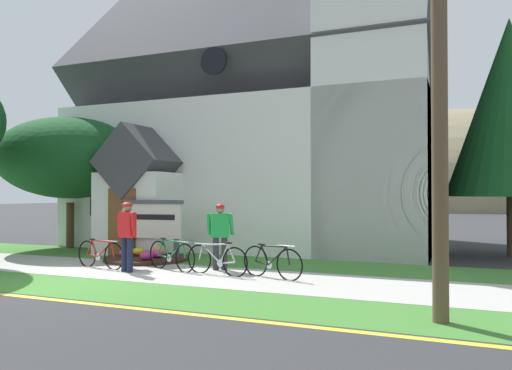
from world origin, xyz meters
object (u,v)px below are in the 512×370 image
object	(u,v)px
cyclist_in_yellow_jersey	(220,231)
roadside_conifer	(510,107)
church_sign	(154,221)
bicycle_red	(100,254)
yard_deciduous_tree	(71,158)
utility_pole	(431,38)
cyclist_in_white_jersey	(127,231)
bicycle_green	(171,255)
bicycle_silver	(272,262)
cyclist_in_blue_jersey	(127,233)
bicycle_white	(217,259)

from	to	relation	value
cyclist_in_yellow_jersey	roadside_conifer	xyz separation A→B (m)	(7.06, 5.85, 3.63)
church_sign	cyclist_in_yellow_jersey	bearing A→B (deg)	-22.94
bicycle_red	yard_deciduous_tree	distance (m)	6.16
bicycle_red	utility_pole	distance (m)	9.47
bicycle_red	cyclist_in_white_jersey	xyz separation A→B (m)	(1.06, -0.29, 0.65)
bicycle_green	yard_deciduous_tree	world-z (taller)	yard_deciduous_tree
bicycle_silver	cyclist_in_blue_jersey	bearing A→B (deg)	-179.03
cyclist_in_white_jersey	bicycle_silver	bearing A→B (deg)	8.93
church_sign	roadside_conifer	bearing A→B (deg)	25.42
bicycle_silver	cyclist_in_blue_jersey	xyz separation A→B (m)	(-3.97, -0.07, 0.54)
bicycle_green	roadside_conifer	size ratio (longest dim) A/B	0.23
bicycle_silver	cyclist_in_white_jersey	world-z (taller)	cyclist_in_white_jersey
church_sign	roadside_conifer	distance (m)	11.44
bicycle_white	bicycle_red	size ratio (longest dim) A/B	1.01
bicycle_silver	roadside_conifer	size ratio (longest dim) A/B	0.22
bicycle_green	bicycle_red	size ratio (longest dim) A/B	0.99
bicycle_red	cyclist_in_white_jersey	bearing A→B (deg)	-15.00
bicycle_green	utility_pole	bearing A→B (deg)	-23.91
cyclist_in_blue_jersey	roadside_conifer	bearing A→B (deg)	34.65
cyclist_in_yellow_jersey	roadside_conifer	distance (m)	9.86
cyclist_in_white_jersey	utility_pole	world-z (taller)	utility_pole
bicycle_silver	cyclist_in_yellow_jersey	world-z (taller)	cyclist_in_yellow_jersey
church_sign	bicycle_red	distance (m)	2.20
cyclist_in_blue_jersey	yard_deciduous_tree	bearing A→B (deg)	146.39
roadside_conifer	bicycle_green	bearing A→B (deg)	-142.46
bicycle_silver	bicycle_red	world-z (taller)	bicycle_silver
church_sign	bicycle_red	xyz separation A→B (m)	(-0.26, -2.04, -0.76)
bicycle_green	yard_deciduous_tree	size ratio (longest dim) A/B	0.33
bicycle_silver	utility_pole	world-z (taller)	utility_pole
cyclist_in_blue_jersey	utility_pole	distance (m)	8.70
bicycle_red	bicycle_white	bearing A→B (deg)	3.24
bicycle_green	cyclist_in_yellow_jersey	bearing A→B (deg)	21.64
bicycle_white	utility_pole	distance (m)	6.85
cyclist_in_yellow_jersey	church_sign	bearing A→B (deg)	157.06
church_sign	bicycle_white	xyz separation A→B (m)	(3.04, -1.86, -0.76)
bicycle_white	utility_pole	world-z (taller)	utility_pole
bicycle_white	cyclist_in_blue_jersey	xyz separation A→B (m)	(-2.61, 0.03, 0.54)
roadside_conifer	bicycle_silver	bearing A→B (deg)	-130.22
utility_pole	bicycle_red	bearing A→B (deg)	163.73
church_sign	bicycle_red	world-z (taller)	church_sign
bicycle_silver	bicycle_white	bearing A→B (deg)	-176.10
bicycle_white	yard_deciduous_tree	size ratio (longest dim) A/B	0.34
cyclist_in_white_jersey	cyclist_in_yellow_jersey	bearing A→B (deg)	30.22
cyclist_in_blue_jersey	roadside_conifer	world-z (taller)	roadside_conifer
roadside_conifer	church_sign	bearing A→B (deg)	-154.58
bicycle_silver	utility_pole	bearing A→B (deg)	-36.73
church_sign	utility_pole	world-z (taller)	utility_pole
bicycle_green	cyclist_in_blue_jersey	bearing A→B (deg)	-170.60
bicycle_white	cyclist_in_blue_jersey	world-z (taller)	cyclist_in_blue_jersey
cyclist_in_yellow_jersey	utility_pole	bearing A→B (deg)	-32.14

